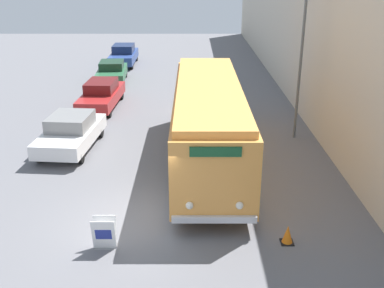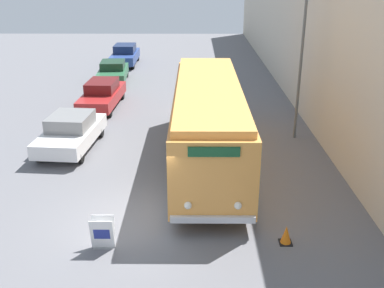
% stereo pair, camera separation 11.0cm
% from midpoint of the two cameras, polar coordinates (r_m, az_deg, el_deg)
% --- Properties ---
extents(ground_plane, '(80.00, 80.00, 0.00)m').
position_cam_midpoint_polar(ground_plane, '(14.02, -7.25, -9.57)').
color(ground_plane, slate).
extents(building_wall_right, '(0.30, 60.00, 7.61)m').
position_cam_midpoint_polar(building_wall_right, '(22.86, 14.61, 12.43)').
color(building_wall_right, beige).
rests_on(building_wall_right, ground_plane).
extents(vintage_bus, '(2.54, 10.68, 3.13)m').
position_cam_midpoint_polar(vintage_bus, '(17.18, 1.80, 3.15)').
color(vintage_bus, black).
rests_on(vintage_bus, ground_plane).
extents(sign_board, '(0.63, 0.35, 0.94)m').
position_cam_midpoint_polar(sign_board, '(12.69, -11.45, -11.12)').
color(sign_board, gray).
rests_on(sign_board, ground_plane).
extents(streetlamp, '(0.36, 0.36, 6.74)m').
position_cam_midpoint_polar(streetlamp, '(19.74, 13.59, 12.71)').
color(streetlamp, '#595E60').
rests_on(streetlamp, ground_plane).
extents(parked_car_near, '(2.25, 4.41, 1.46)m').
position_cam_midpoint_polar(parked_car_near, '(19.53, -15.38, 1.48)').
color(parked_car_near, black).
rests_on(parked_car_near, ground_plane).
extents(parked_car_mid, '(1.92, 4.81, 1.45)m').
position_cam_midpoint_polar(parked_car_mid, '(24.98, -11.65, 6.20)').
color(parked_car_mid, black).
rests_on(parked_car_mid, ground_plane).
extents(parked_car_far, '(2.04, 4.23, 1.38)m').
position_cam_midpoint_polar(parked_car_far, '(30.45, -10.36, 9.03)').
color(parked_car_far, black).
rests_on(parked_car_far, ground_plane).
extents(parked_car_distant, '(1.83, 4.57, 1.54)m').
position_cam_midpoint_polar(parked_car_distant, '(35.87, -8.87, 11.11)').
color(parked_car_distant, black).
rests_on(parked_car_distant, ground_plane).
extents(traffic_cone, '(0.36, 0.36, 0.55)m').
position_cam_midpoint_polar(traffic_cone, '(13.02, 11.70, -11.18)').
color(traffic_cone, black).
rests_on(traffic_cone, ground_plane).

